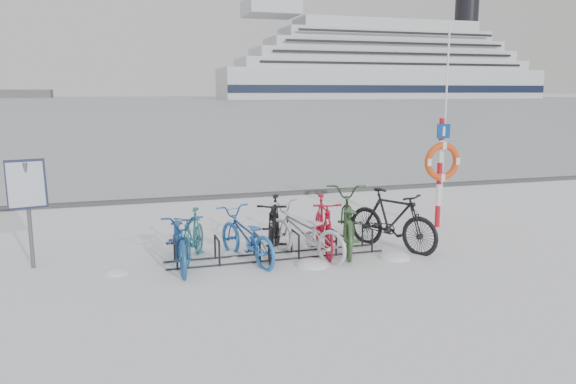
% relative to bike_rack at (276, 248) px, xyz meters
% --- Properties ---
extents(ground, '(900.00, 900.00, 0.00)m').
position_rel_bike_rack_xyz_m(ground, '(0.00, 0.00, -0.18)').
color(ground, white).
rests_on(ground, ground).
extents(ice_sheet, '(400.00, 298.00, 0.02)m').
position_rel_bike_rack_xyz_m(ice_sheet, '(0.00, 155.00, -0.17)').
color(ice_sheet, '#9FABB3').
rests_on(ice_sheet, ground).
extents(quay_edge, '(400.00, 0.25, 0.10)m').
position_rel_bike_rack_xyz_m(quay_edge, '(0.00, 5.90, -0.13)').
color(quay_edge, '#3F3F42').
rests_on(quay_edge, ground).
extents(bike_rack, '(4.00, 0.48, 0.46)m').
position_rel_bike_rack_xyz_m(bike_rack, '(0.00, 0.00, 0.00)').
color(bike_rack, black).
rests_on(bike_rack, ground).
extents(info_board, '(0.66, 0.36, 1.87)m').
position_rel_bike_rack_xyz_m(info_board, '(-4.15, 0.59, 1.17)').
color(info_board, '#595B5E').
rests_on(info_board, ground).
extents(lifebuoy_station, '(0.84, 0.23, 4.37)m').
position_rel_bike_rack_xyz_m(lifebuoy_station, '(4.07, 1.16, 1.29)').
color(lifebuoy_station, '#B30E1B').
rests_on(lifebuoy_station, ground).
extents(cruise_ferry, '(126.71, 23.92, 41.63)m').
position_rel_bike_rack_xyz_m(cruise_ferry, '(95.23, 189.28, 11.16)').
color(cruise_ferry, silver).
rests_on(cruise_ferry, ground).
extents(bike_0, '(0.72, 1.97, 1.03)m').
position_rel_bike_rack_xyz_m(bike_0, '(-1.71, -0.01, 0.33)').
color(bike_0, '#1C488B').
rests_on(bike_0, ground).
extents(bike_1, '(0.99, 1.64, 0.95)m').
position_rel_bike_rack_xyz_m(bike_1, '(-1.48, 0.21, 0.30)').
color(bike_1, '#1F5D67').
rests_on(bike_1, ground).
extents(bike_2, '(1.16, 1.95, 0.97)m').
position_rel_bike_rack_xyz_m(bike_2, '(-0.57, -0.04, 0.30)').
color(bike_2, '#2162B4').
rests_on(bike_2, ground).
extents(bike_3, '(1.14, 1.91, 1.11)m').
position_rel_bike_rack_xyz_m(bike_3, '(0.01, 0.20, 0.37)').
color(bike_3, black).
rests_on(bike_3, ground).
extents(bike_4, '(1.51, 2.04, 1.02)m').
position_rel_bike_rack_xyz_m(bike_4, '(0.48, -0.15, 0.33)').
color(bike_4, silver).
rests_on(bike_4, ground).
extents(bike_5, '(0.83, 1.88, 1.09)m').
position_rel_bike_rack_xyz_m(bike_5, '(0.94, 0.09, 0.37)').
color(bike_5, '#AD0E25').
rests_on(bike_5, ground).
extents(bike_6, '(1.50, 2.38, 1.18)m').
position_rel_bike_rack_xyz_m(bike_6, '(1.46, 0.19, 0.41)').
color(bike_6, '#2D5329').
rests_on(bike_6, ground).
extents(bike_7, '(1.46, 1.99, 1.18)m').
position_rel_bike_rack_xyz_m(bike_7, '(2.28, -0.07, 0.41)').
color(bike_7, black).
rests_on(bike_7, ground).
extents(snow_drifts, '(6.28, 1.61, 0.21)m').
position_rel_bike_rack_xyz_m(snow_drifts, '(0.70, -0.32, -0.18)').
color(snow_drifts, white).
rests_on(snow_drifts, ground).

